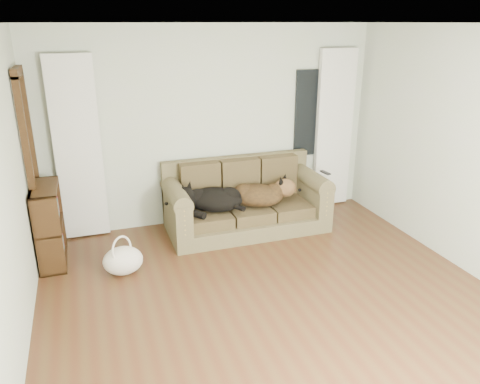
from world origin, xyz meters
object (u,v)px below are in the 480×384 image
object	(u,v)px
sofa	(246,197)
bookshelf	(49,221)
dog_shepherd	(261,194)
dog_black_lab	(212,201)
tote_bag	(123,260)

from	to	relation	value
sofa	bookshelf	size ratio (longest dim) A/B	2.25
sofa	dog_shepherd	bearing A→B (deg)	-19.88
dog_black_lab	tote_bag	bearing A→B (deg)	-126.40
sofa	dog_black_lab	xyz separation A→B (m)	(-0.49, -0.05, 0.03)
sofa	dog_black_lab	size ratio (longest dim) A/B	2.92
sofa	bookshelf	xyz separation A→B (m)	(-2.40, -0.14, 0.05)
dog_black_lab	dog_shepherd	distance (m)	0.66
dog_black_lab	bookshelf	size ratio (longest dim) A/B	0.77
bookshelf	tote_bag	bearing A→B (deg)	-37.93
tote_bag	bookshelf	distance (m)	0.97
bookshelf	dog_black_lab	bearing A→B (deg)	1.53
sofa	dog_shepherd	size ratio (longest dim) A/B	2.96
dog_shepherd	bookshelf	bearing A→B (deg)	28.28
sofa	dog_shepherd	xyz separation A→B (m)	(0.17, -0.06, 0.04)
sofa	tote_bag	world-z (taller)	sofa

